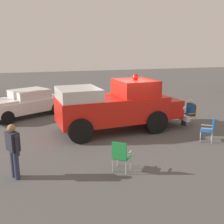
% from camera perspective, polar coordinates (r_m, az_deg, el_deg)
% --- Properties ---
extents(ground_plane, '(60.00, 60.00, 0.00)m').
position_cam_1_polar(ground_plane, '(12.45, 2.77, -4.05)').
color(ground_plane, '#514F4C').
extents(vintage_fire_truck, '(6.09, 2.70, 2.59)m').
position_cam_1_polar(vintage_fire_truck, '(12.21, 1.03, 1.43)').
color(vintage_fire_truck, black).
rests_on(vintage_fire_truck, ground).
extents(classic_hot_rod, '(4.71, 3.70, 1.46)m').
position_cam_1_polar(classic_hot_rod, '(15.63, -18.13, 1.85)').
color(classic_hot_rod, black).
rests_on(classic_hot_rod, ground).
extents(lawn_chair_near_truck, '(0.54, 0.55, 1.02)m').
position_cam_1_polar(lawn_chair_near_truck, '(13.88, 16.46, -0.17)').
color(lawn_chair_near_truck, '#B7BABF').
rests_on(lawn_chair_near_truck, ground).
extents(lawn_chair_by_car, '(0.68, 0.68, 1.02)m').
position_cam_1_polar(lawn_chair_by_car, '(11.64, 20.14, -3.17)').
color(lawn_chair_by_car, '#B7BABF').
rests_on(lawn_chair_by_car, ground).
extents(lawn_chair_spare, '(0.69, 0.69, 1.02)m').
position_cam_1_polar(lawn_chair_spare, '(8.36, 1.82, -9.01)').
color(lawn_chair_spare, '#B7BABF').
rests_on(lawn_chair_spare, ground).
extents(spectator_seated, '(0.57, 0.42, 1.29)m').
position_cam_1_polar(spectator_seated, '(13.77, 16.06, 0.21)').
color(spectator_seated, '#383842').
rests_on(spectator_seated, ground).
extents(spectator_standing, '(0.43, 0.61, 1.68)m').
position_cam_1_polar(spectator_standing, '(8.37, -20.30, -7.15)').
color(spectator_standing, '#2D334C').
rests_on(spectator_standing, ground).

